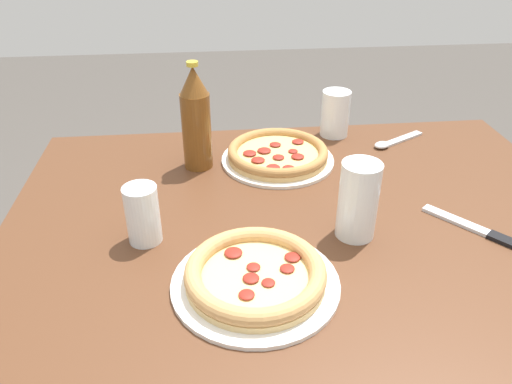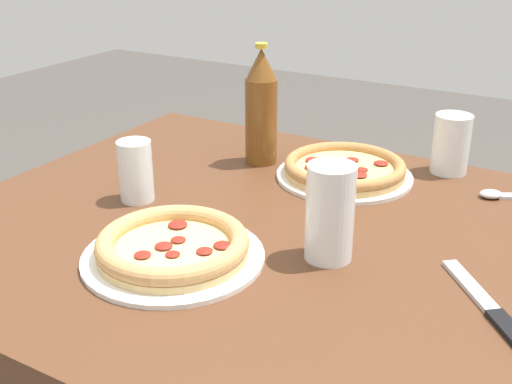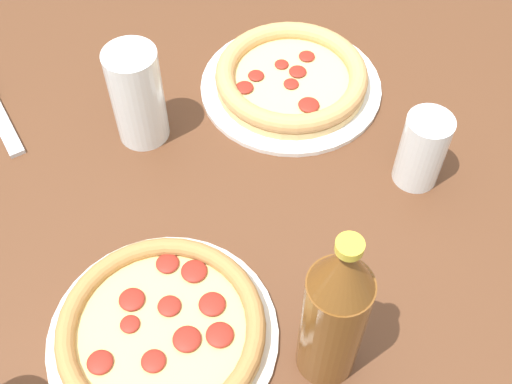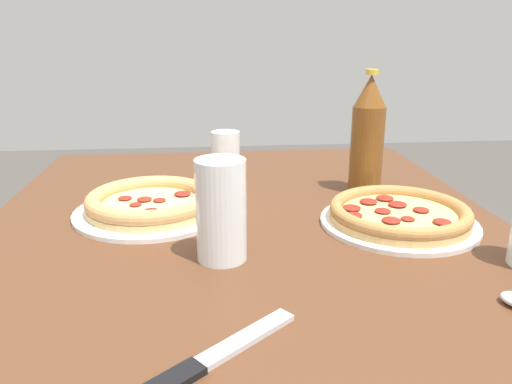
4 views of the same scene
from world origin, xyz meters
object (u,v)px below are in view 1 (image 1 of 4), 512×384
object	(u,v)px
knife	(483,232)
beer_bottle	(196,119)
pizza_margherita	(278,154)
glass_cola	(358,203)
glass_iced_tea	(335,116)
pizza_salami	(255,276)
spoon	(391,142)
glass_red_wine	(143,217)

from	to	relation	value
knife	beer_bottle	bearing A→B (deg)	148.59
pizza_margherita	glass_cola	xyz separation A→B (m)	(0.10, -0.31, 0.05)
glass_iced_tea	knife	distance (m)	0.51
pizza_salami	spoon	xyz separation A→B (m)	(0.40, 0.50, -0.01)
glass_cola	beer_bottle	world-z (taller)	beer_bottle
spoon	glass_cola	bearing A→B (deg)	-118.17
glass_red_wine	beer_bottle	distance (m)	0.31
glass_iced_tea	spoon	bearing A→B (deg)	-28.18
glass_red_wine	spoon	bearing A→B (deg)	30.75
pizza_margherita	spoon	distance (m)	0.31
pizza_margherita	knife	bearing A→B (deg)	-43.52
pizza_salami	glass_cola	world-z (taller)	glass_cola
pizza_salami	glass_iced_tea	size ratio (longest dim) A/B	2.32
pizza_salami	beer_bottle	world-z (taller)	beer_bottle
spoon	glass_iced_tea	bearing A→B (deg)	151.82
pizza_salami	knife	xyz separation A→B (m)	(0.45, 0.10, -0.02)
pizza_margherita	glass_cola	world-z (taller)	glass_cola
glass_cola	pizza_margherita	bearing A→B (deg)	108.60
glass_red_wine	pizza_salami	bearing A→B (deg)	-37.35
glass_iced_tea	pizza_salami	bearing A→B (deg)	-115.09
glass_iced_tea	glass_red_wine	distance (m)	0.63
pizza_salami	spoon	size ratio (longest dim) A/B	1.76
pizza_margherita	glass_cola	bearing A→B (deg)	-71.40
knife	glass_red_wine	bearing A→B (deg)	176.06
pizza_margherita	pizza_salami	size ratio (longest dim) A/B	0.97
pizza_salami	knife	world-z (taller)	pizza_salami
pizza_margherita	spoon	world-z (taller)	pizza_margherita
spoon	glass_red_wine	bearing A→B (deg)	-149.25
pizza_salami	glass_cola	bearing A→B (deg)	31.69
pizza_margherita	glass_red_wine	xyz separation A→B (m)	(-0.29, -0.29, 0.03)
pizza_margherita	glass_cola	size ratio (longest dim) A/B	1.79
pizza_salami	glass_iced_tea	world-z (taller)	glass_iced_tea
glass_cola	glass_iced_tea	distance (m)	0.45
glass_iced_tea	pizza_margherita	bearing A→B (deg)	-141.09
pizza_salami	glass_iced_tea	xyz separation A→B (m)	(0.27, 0.57, 0.03)
glass_iced_tea	beer_bottle	bearing A→B (deg)	-158.64
knife	spoon	distance (m)	0.40
pizza_salami	spoon	world-z (taller)	pizza_salami
beer_bottle	pizza_salami	bearing A→B (deg)	-77.97
pizza_margherita	knife	world-z (taller)	pizza_margherita
glass_cola	spoon	world-z (taller)	glass_cola
glass_iced_tea	glass_cola	bearing A→B (deg)	-98.42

